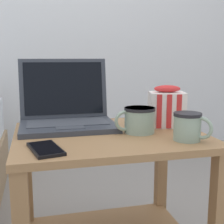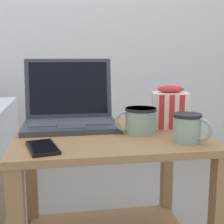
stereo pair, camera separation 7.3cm
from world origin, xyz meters
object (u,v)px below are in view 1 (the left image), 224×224
at_px(mug_front_left, 139,119).
at_px(cell_phone, 45,149).
at_px(laptop, 67,113).
at_px(mug_front_right, 188,125).
at_px(snack_bag, 167,108).

height_order(mug_front_left, cell_phone, mug_front_left).
relative_size(laptop, mug_front_left, 2.38).
height_order(mug_front_right, snack_bag, snack_bag).
distance_m(laptop, cell_phone, 0.31).
xyz_separation_m(mug_front_left, snack_bag, (0.13, 0.07, 0.02)).
relative_size(snack_bag, cell_phone, 0.97).
height_order(laptop, cell_phone, laptop).
distance_m(laptop, mug_front_left, 0.28).
bearing_deg(mug_front_left, cell_phone, -157.14).
height_order(laptop, mug_front_right, laptop).
xyz_separation_m(mug_front_right, cell_phone, (-0.43, -0.00, -0.04)).
distance_m(laptop, snack_bag, 0.37).
bearing_deg(mug_front_right, snack_bag, 85.53).
distance_m(laptop, mug_front_right, 0.45).
height_order(mug_front_left, mug_front_right, same).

